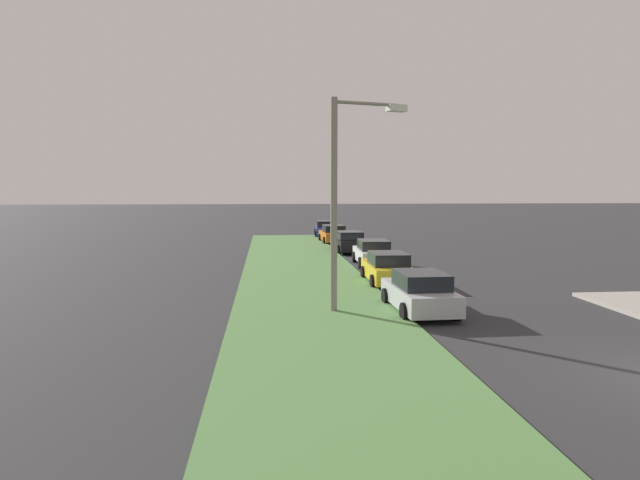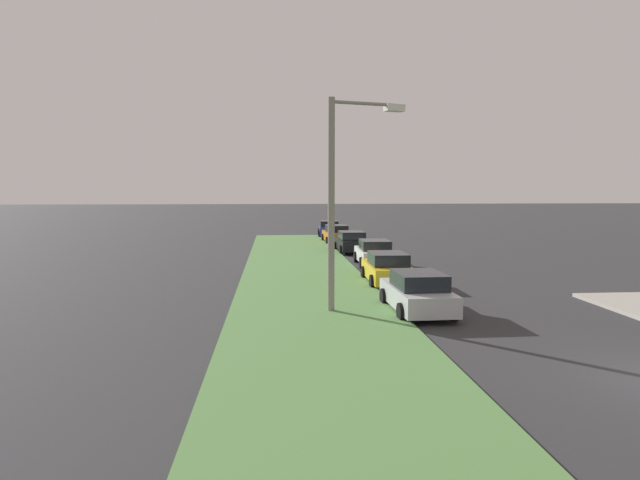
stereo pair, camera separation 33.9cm
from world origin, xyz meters
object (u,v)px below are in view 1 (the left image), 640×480
(parked_car_blue, at_px, (326,229))
(parked_car_orange, at_px, (333,234))
(parked_car_yellow, at_px, (388,268))
(streetlight, at_px, (343,189))
(parked_car_black, at_px, (349,242))
(parked_car_white, at_px, (373,253))
(parked_car_silver, at_px, (420,293))

(parked_car_blue, bearing_deg, parked_car_orange, -176.79)
(parked_car_yellow, relative_size, streetlight, 0.58)
(parked_car_orange, bearing_deg, parked_car_black, -179.69)
(parked_car_white, bearing_deg, parked_car_black, 5.20)
(parked_car_blue, distance_m, streetlight, 31.92)
(parked_car_orange, xyz_separation_m, streetlight, (-25.49, 2.69, 3.67))
(parked_car_silver, xyz_separation_m, streetlight, (0.19, 2.73, 3.67))
(parked_car_orange, relative_size, streetlight, 0.58)
(parked_car_silver, bearing_deg, streetlight, 84.82)
(parked_car_yellow, distance_m, streetlight, 7.49)
(parked_car_white, relative_size, parked_car_orange, 1.00)
(parked_car_white, xyz_separation_m, parked_car_black, (6.59, 0.42, 0.00))
(parked_car_yellow, bearing_deg, parked_car_orange, 1.46)
(parked_car_white, height_order, parked_car_black, same)
(parked_car_white, relative_size, parked_car_blue, 0.99)
(parked_car_black, height_order, streetlight, streetlight)
(parked_car_white, bearing_deg, parked_car_blue, 3.57)
(parked_car_yellow, distance_m, parked_car_orange, 19.63)
(parked_car_yellow, distance_m, parked_car_white, 6.32)
(parked_car_black, bearing_deg, streetlight, 169.37)
(parked_car_yellow, bearing_deg, streetlight, 154.69)
(streetlight, bearing_deg, parked_car_blue, -4.91)
(parked_car_white, relative_size, streetlight, 0.58)
(parked_car_yellow, distance_m, parked_car_black, 12.89)
(parked_car_orange, bearing_deg, parked_car_blue, -2.38)
(parked_car_black, xyz_separation_m, parked_car_orange, (6.74, 0.29, 0.00))
(parked_car_silver, bearing_deg, parked_car_yellow, -2.64)
(parked_car_yellow, xyz_separation_m, parked_car_blue, (25.74, 0.17, 0.00))
(parked_car_silver, distance_m, parked_car_blue, 31.79)
(parked_car_silver, relative_size, streetlight, 0.58)
(parked_car_yellow, height_order, parked_car_black, same)
(parked_car_blue, xyz_separation_m, streetlight, (-31.60, 2.71, 3.67))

